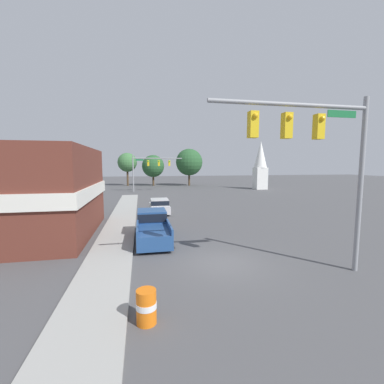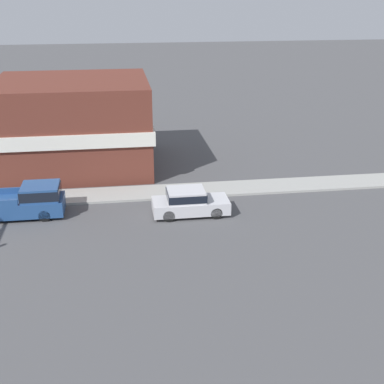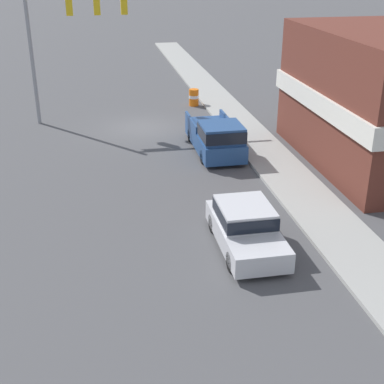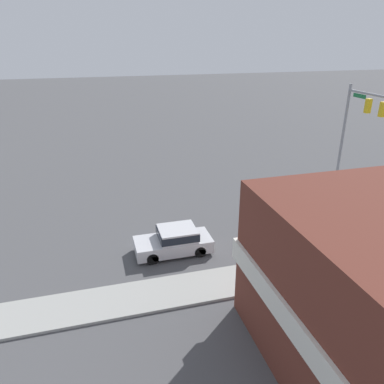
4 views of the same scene
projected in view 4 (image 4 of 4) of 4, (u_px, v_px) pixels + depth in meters
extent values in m
plane|color=#4C4C4F|center=(361.00, 208.00, 26.74)|extent=(200.00, 200.00, 0.00)
cylinder|color=gray|center=(343.00, 133.00, 30.88)|extent=(0.22, 0.22, 7.93)
cylinder|color=gray|center=(383.00, 97.00, 26.34)|extent=(7.21, 0.18, 0.18)
cube|color=gold|center=(368.00, 106.00, 27.83)|extent=(0.36, 0.36, 1.05)
sphere|color=yellow|center=(371.00, 101.00, 27.76)|extent=(0.22, 0.22, 0.22)
cube|color=gold|center=(383.00, 109.00, 26.49)|extent=(0.36, 0.36, 1.05)
cube|color=#196B38|center=(360.00, 96.00, 28.59)|extent=(1.40, 0.04, 0.30)
cylinder|color=black|center=(152.00, 259.00, 20.08)|extent=(0.22, 0.66, 0.66)
cylinder|color=black|center=(147.00, 243.00, 21.57)|extent=(0.22, 0.66, 0.66)
cylinder|color=black|center=(200.00, 252.00, 20.74)|extent=(0.22, 0.66, 0.66)
cylinder|color=black|center=(192.00, 237.00, 22.23)|extent=(0.22, 0.66, 0.66)
cube|color=silver|center=(173.00, 244.00, 21.08)|extent=(1.90, 4.29, 0.70)
cube|color=silver|center=(177.00, 233.00, 20.89)|extent=(1.74, 2.06, 0.62)
cube|color=black|center=(177.00, 233.00, 20.89)|extent=(1.76, 2.14, 0.44)
cylinder|color=black|center=(319.00, 245.00, 21.36)|extent=(0.22, 0.66, 0.66)
cylinder|color=black|center=(302.00, 231.00, 22.97)|extent=(0.22, 0.66, 0.66)
cylinder|color=black|center=(369.00, 237.00, 22.19)|extent=(0.22, 0.66, 0.66)
cylinder|color=black|center=(349.00, 224.00, 23.80)|extent=(0.22, 0.66, 0.66)
cube|color=navy|center=(336.00, 230.00, 22.47)|extent=(2.03, 5.38, 0.85)
cube|color=navy|center=(316.00, 221.00, 21.80)|extent=(1.93, 2.04, 0.78)
cube|color=black|center=(316.00, 221.00, 21.80)|extent=(1.95, 2.13, 0.55)
cube|color=navy|center=(365.00, 226.00, 21.68)|extent=(0.12, 3.03, 0.35)
cube|color=navy|center=(344.00, 212.00, 23.38)|extent=(0.12, 3.03, 0.35)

